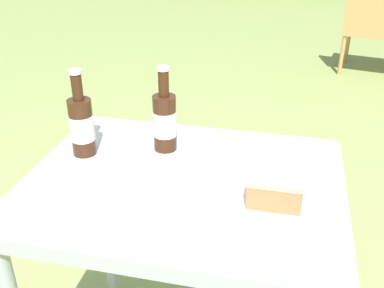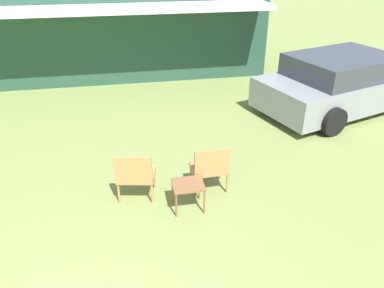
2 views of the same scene
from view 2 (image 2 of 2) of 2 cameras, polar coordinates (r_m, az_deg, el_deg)
cabin_building at (r=13.14m, az=-17.32°, el=16.94°), size 11.38×5.52×2.68m
parked_car at (r=9.95m, az=22.13°, el=8.62°), size 4.73×3.11×1.37m
wicker_chair_cushioned at (r=5.99m, az=-8.63°, el=-4.46°), size 0.66×0.57×0.84m
wicker_chair_plain at (r=6.10m, az=2.81°, el=-3.39°), size 0.59×0.48×0.84m
garden_side_table at (r=5.75m, az=-0.60°, el=-6.58°), size 0.48×0.42×0.45m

